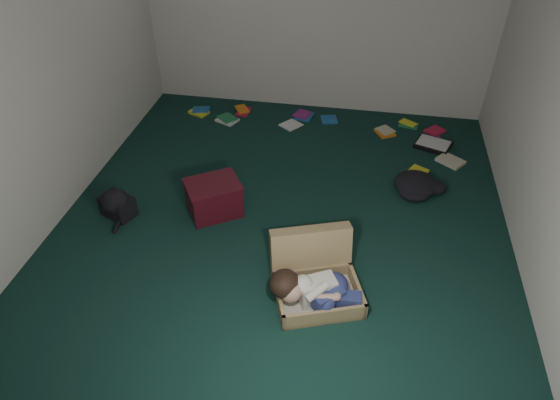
% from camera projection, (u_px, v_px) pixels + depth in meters
% --- Properties ---
extents(floor, '(4.50, 4.50, 0.00)m').
position_uv_depth(floor, '(283.00, 220.00, 4.55)').
color(floor, '#102D27').
rests_on(floor, ground).
extents(wall_back, '(4.50, 0.00, 4.50)m').
position_uv_depth(wall_back, '(319.00, 0.00, 5.48)').
color(wall_back, silver).
rests_on(wall_back, ground).
extents(wall_front, '(4.50, 0.00, 4.50)m').
position_uv_depth(wall_front, '(187.00, 332.00, 2.00)').
color(wall_front, silver).
rests_on(wall_front, ground).
extents(wall_left, '(0.00, 4.50, 4.50)m').
position_uv_depth(wall_left, '(40.00, 69.00, 4.02)').
color(wall_left, silver).
rests_on(wall_left, ground).
extents(suitcase, '(0.80, 0.79, 0.46)m').
position_uv_depth(suitcase, '(315.00, 277.00, 3.81)').
color(suitcase, '#A18859').
rests_on(suitcase, floor).
extents(person, '(0.70, 0.36, 0.29)m').
position_uv_depth(person, '(314.00, 289.00, 3.66)').
color(person, white).
rests_on(person, suitcase).
extents(maroon_bin, '(0.60, 0.57, 0.33)m').
position_uv_depth(maroon_bin, '(214.00, 198.00, 4.54)').
color(maroon_bin, '#450E18').
rests_on(maroon_bin, floor).
extents(backpack, '(0.45, 0.41, 0.22)m').
position_uv_depth(backpack, '(118.00, 205.00, 4.54)').
color(backpack, black).
rests_on(backpack, floor).
extents(clothing_pile, '(0.50, 0.43, 0.15)m').
position_uv_depth(clothing_pile, '(421.00, 188.00, 4.81)').
color(clothing_pile, black).
rests_on(clothing_pile, floor).
extents(paper_tray, '(0.45, 0.39, 0.05)m').
position_uv_depth(paper_tray, '(433.00, 145.00, 5.52)').
color(paper_tray, black).
rests_on(paper_tray, floor).
extents(book_scatter, '(3.16, 1.25, 0.02)m').
position_uv_depth(book_scatter, '(340.00, 130.00, 5.80)').
color(book_scatter, yellow).
rests_on(book_scatter, floor).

